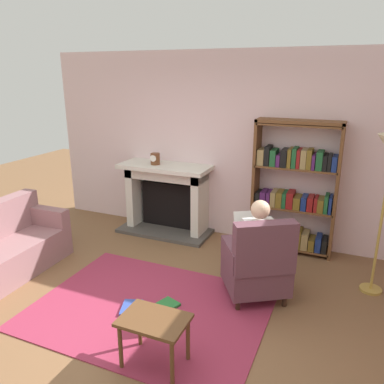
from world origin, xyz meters
The scene contains 10 objects.
ground centered at (0.00, 0.00, 0.00)m, with size 14.00×14.00×0.00m, color brown.
back_wall centered at (0.00, 2.55, 1.35)m, with size 5.60×0.10×2.70m, color silver.
area_rug centered at (0.00, 0.30, 0.01)m, with size 2.40×1.80×0.01m, color #972C46.
fireplace centered at (-0.78, 2.30, 0.57)m, with size 1.42×0.64×1.07m.
mantel_clock centered at (-0.93, 2.20, 1.16)m, with size 0.14×0.14×0.17m.
bookshelf centered at (1.11, 2.33, 0.86)m, with size 1.11×0.32×1.81m.
armchair_reading centered at (0.98, 0.93, 0.42)m, with size 0.87×0.87×0.97m.
seated_reader centered at (0.92, 1.03, 0.62)m, with size 0.55×0.59×1.14m.
side_table centered at (0.43, -0.37, 0.38)m, with size 0.56×0.39×0.45m.
scattered_books centered at (0.02, 0.19, 0.03)m, with size 0.59×0.64×0.04m.
Camera 1 is at (1.78, -2.71, 2.38)m, focal length 35.70 mm.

